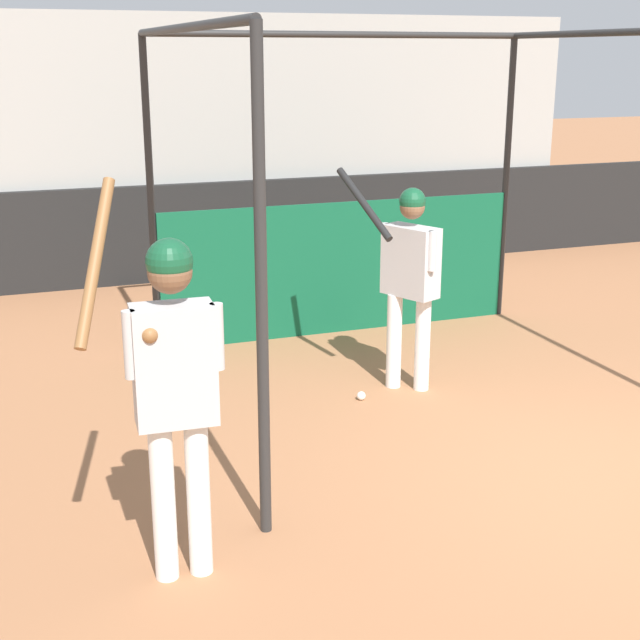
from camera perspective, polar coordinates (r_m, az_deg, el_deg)
ground_plane at (r=6.42m, az=19.50°, el=-10.16°), size 60.00×60.00×0.00m
outfield_wall at (r=11.91m, az=-0.96°, el=6.15°), size 24.00×0.12×1.23m
bleacher_section at (r=13.72m, az=-3.86°, el=11.88°), size 7.60×4.00×3.31m
batting_cage at (r=8.48m, az=2.90°, el=6.25°), size 3.88×3.72×3.00m
player_batter at (r=7.51m, az=5.72°, el=3.21°), size 0.70×0.78×1.88m
player_waiting at (r=4.72m, az=-9.38°, el=-3.61°), size 0.78×0.53×2.20m
baseball at (r=7.51m, az=2.66°, el=-4.87°), size 0.07×0.07×0.07m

